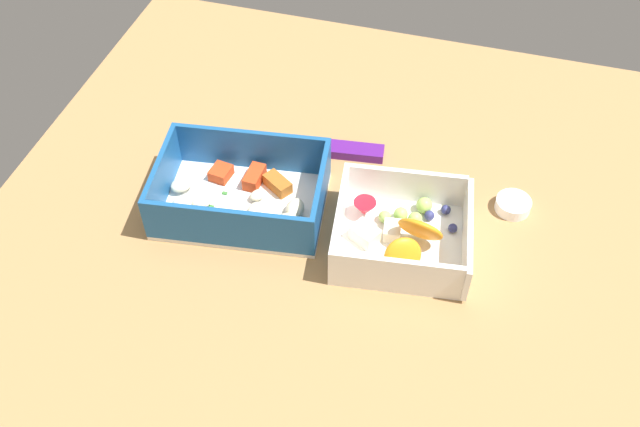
# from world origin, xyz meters

# --- Properties ---
(table_surface) EXTENTS (0.80, 0.80, 0.02)m
(table_surface) POSITION_xyz_m (0.00, 0.00, 0.01)
(table_surface) COLOR #9E7547
(table_surface) RESTS_ON ground
(pasta_container) EXTENTS (0.21, 0.16, 0.06)m
(pasta_container) POSITION_xyz_m (-0.11, -0.00, 0.04)
(pasta_container) COLOR white
(pasta_container) RESTS_ON table_surface
(fruit_bowl) EXTENTS (0.16, 0.15, 0.06)m
(fruit_bowl) POSITION_xyz_m (0.08, -0.01, 0.04)
(fruit_bowl) COLOR white
(fruit_bowl) RESTS_ON table_surface
(candy_bar) EXTENTS (0.07, 0.03, 0.01)m
(candy_bar) POSITION_xyz_m (0.00, 0.12, 0.03)
(candy_bar) COLOR #51197A
(candy_bar) RESTS_ON table_surface
(paper_cup_liner) EXTENTS (0.04, 0.04, 0.01)m
(paper_cup_liner) POSITION_xyz_m (0.20, 0.08, 0.03)
(paper_cup_liner) COLOR white
(paper_cup_liner) RESTS_ON table_surface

